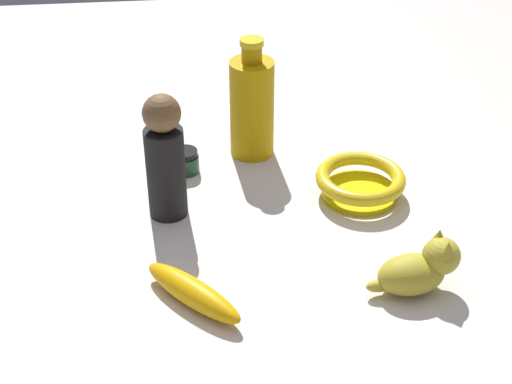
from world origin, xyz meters
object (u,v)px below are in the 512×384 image
Objects in this scene: nail_polish_jar at (185,161)px; person_figure_adult at (165,158)px; bowl at (360,182)px; bottle_tall at (252,106)px; cat_figurine at (420,268)px; banana at (193,292)px.

nail_polish_jar is 0.23× the size of person_figure_adult.
bottle_tall is at bearing -43.86° from bowl.
cat_figurine reaches higher than nail_polish_jar.
cat_figurine is 2.82× the size of nail_polish_jar.
bottle_tall is at bearing -131.16° from person_figure_adult.
bottle_tall is 0.15m from nail_polish_jar.
person_figure_adult reaches higher than bowl.
bottle_tall reaches higher than nail_polish_jar.
person_figure_adult reaches higher than nail_polish_jar.
cat_figurine is at bearing 132.47° from nail_polish_jar.
cat_figurine is 0.25m from bowl.
bowl is at bearing -176.90° from person_figure_adult.
cat_figurine is at bearing 116.10° from bottle_tall.
banana is 1.17× the size of bowl.
banana is 0.35m from nail_polish_jar.
nail_polish_jar is at bearing 137.37° from banana.
bowl reaches higher than nail_polish_jar.
person_figure_adult is (0.35, -0.23, 0.07)m from cat_figurine.
banana is 0.80× the size of bottle_tall.
banana is 0.24m from person_figure_adult.
person_figure_adult is at bearing -32.81° from cat_figurine.
person_figure_adult is at bearing 48.84° from bottle_tall.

